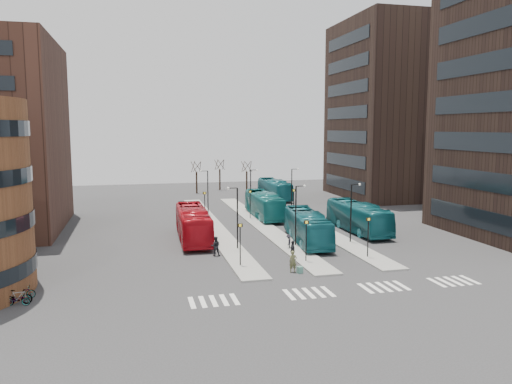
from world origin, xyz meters
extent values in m
plane|color=#29292C|center=(0.00, 0.00, 0.00)|extent=(160.00, 160.00, 0.00)
cube|color=gray|center=(-4.00, 30.00, 0.07)|extent=(2.50, 45.00, 0.15)
cube|color=gray|center=(2.00, 30.00, 0.07)|extent=(2.50, 45.00, 0.15)
cube|color=gray|center=(8.00, 30.00, 0.07)|extent=(2.50, 45.00, 0.15)
cube|color=#1C399A|center=(-0.01, 8.94, 0.28)|extent=(0.51, 0.45, 0.55)
imported|color=#AE0D18|center=(-7.14, 23.42, 1.77)|extent=(3.36, 12.81, 3.54)
imported|color=#135963|center=(4.34, 19.43, 1.65)|extent=(4.15, 12.12, 3.31)
imported|color=#166D6E|center=(3.71, 34.83, 1.70)|extent=(3.12, 12.27, 3.40)
imported|color=#135860|center=(11.92, 23.28, 1.70)|extent=(2.97, 12.25, 3.41)
imported|color=#16626E|center=(9.92, 51.47, 1.66)|extent=(3.05, 11.96, 3.31)
imported|color=brown|center=(-0.48, 9.34, 0.91)|extent=(0.69, 0.47, 1.82)
imported|color=black|center=(-5.87, 16.25, 0.92)|extent=(1.01, 0.85, 1.84)
imported|color=black|center=(0.60, 12.77, 0.93)|extent=(0.76, 1.18, 1.86)
imported|color=black|center=(1.59, 17.07, 0.73)|extent=(0.85, 1.08, 1.46)
imported|color=gray|center=(-21.00, 6.21, 0.44)|extent=(1.74, 0.84, 0.87)
imported|color=gray|center=(-21.00, 6.36, 0.54)|extent=(1.85, 0.74, 1.08)
imported|color=gray|center=(-21.00, 7.72, 0.47)|extent=(1.79, 0.69, 0.93)
cube|color=silver|center=(-9.50, 4.00, 0.01)|extent=(0.35, 2.40, 0.01)
cube|color=silver|center=(-8.75, 4.00, 0.01)|extent=(0.35, 2.40, 0.01)
cube|color=silver|center=(-8.00, 4.00, 0.01)|extent=(0.35, 2.40, 0.01)
cube|color=silver|center=(-7.25, 4.00, 0.01)|extent=(0.35, 2.40, 0.01)
cube|color=silver|center=(-6.50, 4.00, 0.01)|extent=(0.35, 2.40, 0.01)
cube|color=silver|center=(-2.50, 4.00, 0.01)|extent=(0.35, 2.40, 0.01)
cube|color=silver|center=(-1.75, 4.00, 0.01)|extent=(0.35, 2.40, 0.01)
cube|color=silver|center=(-1.00, 4.00, 0.01)|extent=(0.35, 2.40, 0.01)
cube|color=silver|center=(-0.25, 4.00, 0.01)|extent=(0.35, 2.40, 0.01)
cube|color=silver|center=(0.50, 4.00, 0.01)|extent=(0.35, 2.40, 0.01)
cube|color=silver|center=(3.50, 4.00, 0.01)|extent=(0.35, 2.40, 0.01)
cube|color=silver|center=(4.25, 4.00, 0.01)|extent=(0.35, 2.40, 0.01)
cube|color=silver|center=(5.00, 4.00, 0.01)|extent=(0.35, 2.40, 0.01)
cube|color=silver|center=(5.75, 4.00, 0.01)|extent=(0.35, 2.40, 0.01)
cube|color=silver|center=(6.50, 4.00, 0.01)|extent=(0.35, 2.40, 0.01)
cube|color=silver|center=(9.50, 4.00, 0.01)|extent=(0.35, 2.40, 0.01)
cube|color=silver|center=(10.25, 4.00, 0.01)|extent=(0.35, 2.40, 0.01)
cube|color=silver|center=(11.00, 4.00, 0.01)|extent=(0.35, 2.40, 0.01)
cube|color=silver|center=(11.75, 4.00, 0.01)|extent=(0.35, 2.40, 0.01)
cube|color=silver|center=(12.50, 4.00, 0.01)|extent=(0.35, 2.40, 0.01)
cube|color=black|center=(21.94, 16.00, 2.50)|extent=(0.12, 16.00, 2.00)
cube|color=black|center=(21.94, 16.00, 6.50)|extent=(0.12, 16.00, 2.00)
cube|color=black|center=(21.94, 16.00, 10.50)|extent=(0.12, 16.00, 2.00)
cube|color=black|center=(21.94, 16.00, 14.50)|extent=(0.12, 16.00, 2.00)
cube|color=black|center=(21.94, 16.00, 18.50)|extent=(0.12, 16.00, 2.00)
cube|color=black|center=(21.94, 16.00, 22.50)|extent=(0.12, 16.00, 2.00)
cube|color=black|center=(32.00, 50.00, 15.00)|extent=(20.00, 20.00, 30.00)
cube|color=black|center=(21.94, 50.00, 2.50)|extent=(0.12, 16.00, 2.00)
cube|color=black|center=(21.94, 50.00, 6.50)|extent=(0.12, 16.00, 2.00)
cube|color=black|center=(21.94, 50.00, 10.50)|extent=(0.12, 16.00, 2.00)
cube|color=black|center=(21.94, 50.00, 14.50)|extent=(0.12, 16.00, 2.00)
cube|color=black|center=(21.94, 50.00, 18.50)|extent=(0.12, 16.00, 2.00)
cube|color=black|center=(21.94, 50.00, 22.50)|extent=(0.12, 16.00, 2.00)
cube|color=black|center=(21.94, 50.00, 26.50)|extent=(0.12, 16.00, 2.00)
cylinder|color=black|center=(-4.40, 12.00, 1.90)|extent=(0.10, 0.10, 3.50)
cube|color=black|center=(-4.40, 12.00, 3.65)|extent=(0.45, 0.10, 0.30)
cube|color=yellow|center=(-4.40, 11.94, 3.65)|extent=(0.20, 0.02, 0.20)
cylinder|color=black|center=(-4.40, 34.00, 1.90)|extent=(0.10, 0.10, 3.50)
cube|color=black|center=(-4.40, 34.00, 3.65)|extent=(0.45, 0.10, 0.30)
cube|color=yellow|center=(-4.40, 33.94, 3.65)|extent=(0.20, 0.02, 0.20)
cylinder|color=black|center=(1.60, 12.00, 1.90)|extent=(0.10, 0.10, 3.50)
cube|color=black|center=(1.60, 12.00, 3.65)|extent=(0.45, 0.10, 0.30)
cube|color=yellow|center=(1.60, 11.94, 3.65)|extent=(0.20, 0.02, 0.20)
cylinder|color=black|center=(1.60, 34.00, 1.90)|extent=(0.10, 0.10, 3.50)
cube|color=black|center=(1.60, 34.00, 3.65)|extent=(0.45, 0.10, 0.30)
cube|color=yellow|center=(1.60, 33.94, 3.65)|extent=(0.20, 0.02, 0.20)
cylinder|color=black|center=(7.60, 12.00, 1.90)|extent=(0.10, 0.10, 3.50)
cube|color=black|center=(7.60, 12.00, 3.65)|extent=(0.45, 0.10, 0.30)
cube|color=yellow|center=(7.60, 11.94, 3.65)|extent=(0.20, 0.02, 0.20)
cylinder|color=black|center=(7.60, 34.00, 1.90)|extent=(0.10, 0.10, 3.50)
cube|color=black|center=(7.60, 34.00, 3.65)|extent=(0.45, 0.10, 0.30)
cube|color=yellow|center=(7.60, 33.94, 3.65)|extent=(0.20, 0.02, 0.20)
cylinder|color=black|center=(-3.40, 18.00, 3.15)|extent=(0.14, 0.14, 6.00)
cylinder|color=black|center=(-3.85, 18.00, 6.15)|extent=(0.90, 0.08, 0.08)
sphere|color=silver|center=(-4.30, 18.00, 6.15)|extent=(0.24, 0.24, 0.24)
cylinder|color=black|center=(-3.40, 38.00, 3.15)|extent=(0.14, 0.14, 6.00)
cylinder|color=black|center=(-3.85, 38.00, 6.15)|extent=(0.90, 0.08, 0.08)
sphere|color=silver|center=(-4.30, 38.00, 6.15)|extent=(0.24, 0.24, 0.24)
cylinder|color=black|center=(2.60, 18.00, 3.15)|extent=(0.14, 0.14, 6.00)
cylinder|color=black|center=(3.05, 18.00, 6.15)|extent=(0.90, 0.08, 0.08)
sphere|color=silver|center=(3.50, 18.00, 6.15)|extent=(0.24, 0.24, 0.24)
cylinder|color=black|center=(2.60, 38.00, 3.15)|extent=(0.14, 0.14, 6.00)
cylinder|color=black|center=(3.05, 38.00, 6.15)|extent=(0.90, 0.08, 0.08)
sphere|color=silver|center=(3.50, 38.00, 6.15)|extent=(0.24, 0.24, 0.24)
cylinder|color=black|center=(8.60, 18.00, 3.15)|extent=(0.14, 0.14, 6.00)
cylinder|color=black|center=(9.05, 18.00, 6.15)|extent=(0.90, 0.08, 0.08)
sphere|color=silver|center=(9.50, 18.00, 6.15)|extent=(0.24, 0.24, 0.24)
cylinder|color=black|center=(8.60, 38.00, 3.15)|extent=(0.14, 0.14, 6.00)
cylinder|color=black|center=(9.05, 38.00, 6.15)|extent=(0.90, 0.08, 0.08)
sphere|color=silver|center=(9.50, 38.00, 6.15)|extent=(0.24, 0.24, 0.24)
cylinder|color=black|center=(-2.00, 62.00, 2.00)|extent=(0.30, 0.30, 4.00)
cylinder|color=black|center=(-1.30, 62.00, 4.90)|extent=(0.10, 1.56, 1.95)
cylinder|color=black|center=(-1.78, 62.67, 4.90)|extent=(1.48, 0.59, 1.97)
cylinder|color=black|center=(-2.57, 62.41, 4.90)|extent=(0.90, 1.31, 1.99)
cylinder|color=black|center=(-2.57, 61.59, 4.90)|extent=(0.89, 1.31, 1.99)
cylinder|color=black|center=(-1.79, 61.33, 4.90)|extent=(1.48, 0.58, 1.97)
cylinder|color=black|center=(3.00, 66.00, 2.00)|extent=(0.30, 0.30, 4.00)
cylinder|color=black|center=(3.70, 66.00, 4.90)|extent=(0.10, 1.56, 1.95)
cylinder|color=black|center=(3.22, 66.67, 4.90)|extent=(1.48, 0.59, 1.97)
cylinder|color=black|center=(2.43, 66.41, 4.90)|extent=(0.90, 1.31, 1.99)
cylinder|color=black|center=(2.43, 65.59, 4.90)|extent=(0.89, 1.31, 1.99)
cylinder|color=black|center=(3.21, 65.33, 4.90)|extent=(1.48, 0.58, 1.97)
cylinder|color=black|center=(7.00, 60.00, 2.00)|extent=(0.30, 0.30, 4.00)
cylinder|color=black|center=(7.70, 60.00, 4.90)|extent=(0.10, 1.56, 1.95)
cylinder|color=black|center=(7.22, 60.67, 4.90)|extent=(1.48, 0.59, 1.97)
cylinder|color=black|center=(6.43, 60.41, 4.90)|extent=(0.90, 1.31, 1.99)
cylinder|color=black|center=(6.43, 59.59, 4.90)|extent=(0.89, 1.31, 1.99)
cylinder|color=black|center=(7.21, 59.33, 4.90)|extent=(1.48, 0.58, 1.97)
camera|label=1|loc=(-13.06, -29.10, 11.91)|focal=35.00mm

